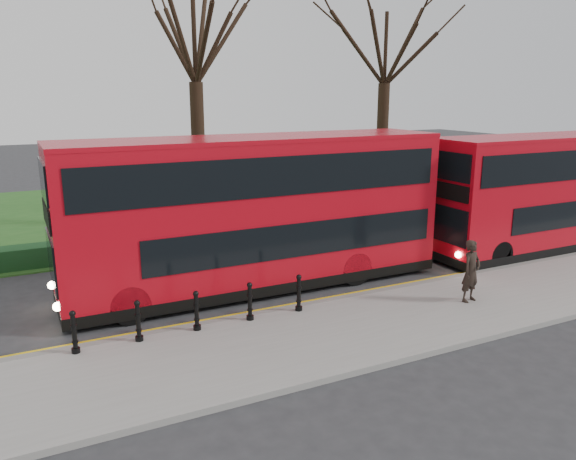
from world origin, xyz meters
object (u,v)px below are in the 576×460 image
bus_rear (556,192)px  bollard_row (196,311)px  bus_lead (256,214)px  pedestrian (471,271)px

bus_rear → bollard_row: bearing=-173.4°
bus_lead → pedestrian: size_ratio=6.58×
bus_lead → bus_rear: (12.42, -0.93, -0.14)m
bus_rear → pedestrian: size_ratio=6.19×
bollard_row → bus_rear: bus_rear is taller
bus_rear → bus_lead: bearing=175.7°
bollard_row → bus_rear: (15.26, 1.76, 1.62)m
bollard_row → bus_lead: bearing=43.4°
bollard_row → pedestrian: 7.94m
bollard_row → pedestrian: pedestrian is taller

